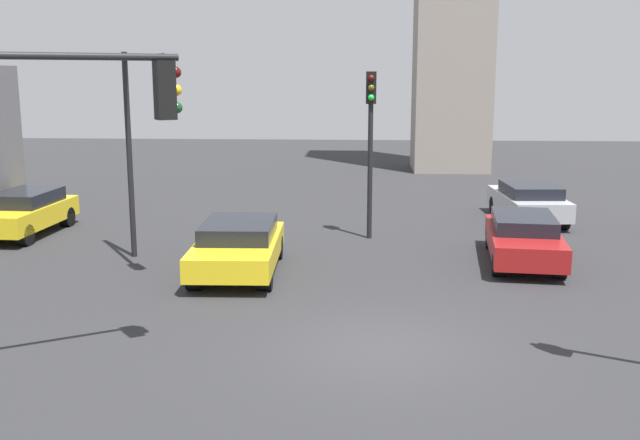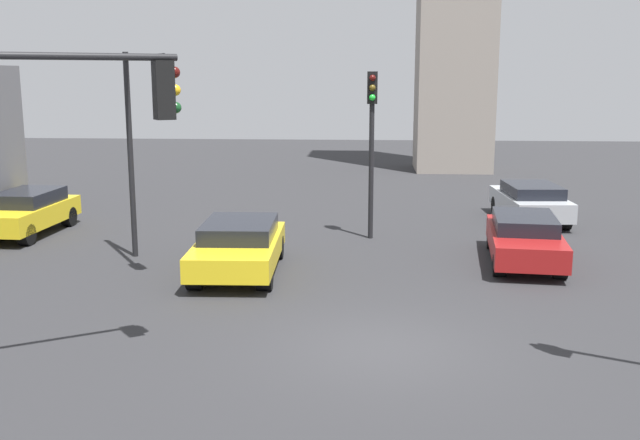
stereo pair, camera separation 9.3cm
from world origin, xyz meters
The scene contains 8 objects.
ground_plane centered at (0.00, 0.00, 0.00)m, with size 93.21×93.21×0.00m, color #2D2D30.
traffic_light_1 centered at (-0.19, 9.80, 3.71)m, with size 0.32×0.46×5.33m.
traffic_light_2 centered at (-6.21, 5.57, 4.21)m, with size 2.11×3.22×5.86m.
traffic_light_3 centered at (-5.62, -2.15, 4.15)m, with size 3.86×2.44×5.71m.
car_0 centered at (4.15, 6.97, 0.71)m, with size 2.37×4.84×1.33m.
car_1 centered at (-3.72, 5.37, 0.74)m, with size 2.26×4.77×1.37m.
car_2 centered at (5.58, 13.00, 0.75)m, with size 2.21×4.61×1.38m.
car_5 centered at (-11.58, 9.65, 0.78)m, with size 2.00×4.49×1.45m.
Camera 2 is at (-0.28, -13.55, 5.23)m, focal length 41.14 mm.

